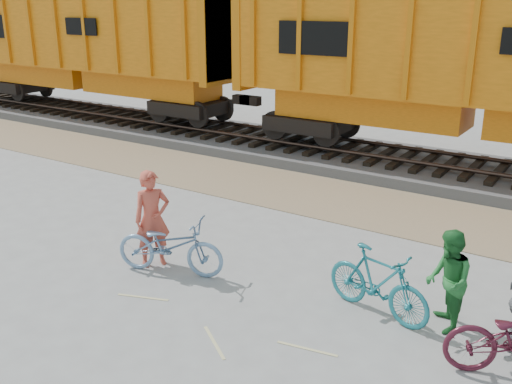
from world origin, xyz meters
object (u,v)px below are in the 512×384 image
hopper_car_left (91,46)px  person_man (448,281)px  bicycle_teal (378,283)px  hopper_car_center (485,70)px  bicycle_blue (170,246)px  person_solo (152,219)px

hopper_car_left → person_man: (16.53, -7.96, -2.22)m
hopper_car_left → bicycle_teal: bearing=-27.7°
hopper_car_left → hopper_car_center: 15.00m
bicycle_blue → person_solo: 0.64m
hopper_car_center → bicycle_teal: hopper_car_center is taller
hopper_car_left → person_solo: size_ratio=7.70×
bicycle_blue → person_man: person_man is taller
hopper_car_left → person_man: hopper_car_left is taller
hopper_car_center → person_solo: (-3.64, -8.73, -2.10)m
person_man → bicycle_blue: bearing=-106.7°
bicycle_blue → person_solo: size_ratio=1.11×
hopper_car_center → bicycle_teal: (0.53, -8.16, -2.45)m
person_man → bicycle_teal: bearing=-106.0°
bicycle_blue → bicycle_teal: 3.73m
hopper_car_center → bicycle_blue: (-3.14, -8.83, -2.48)m
bicycle_blue → hopper_car_left: bearing=35.0°
bicycle_blue → person_man: 4.76m
bicycle_blue → hopper_car_center: bearing=-37.9°
hopper_car_left → bicycle_teal: hopper_car_left is taller
person_solo → bicycle_blue: bearing=-67.9°
bicycle_teal → person_solo: size_ratio=1.01×
bicycle_blue → person_solo: person_solo is taller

